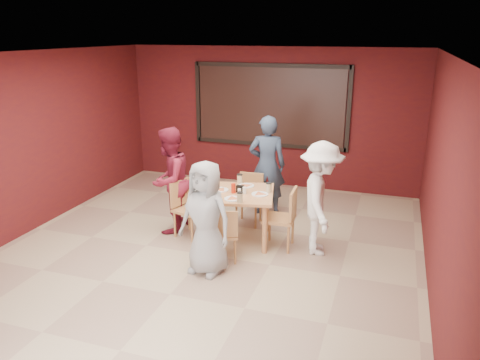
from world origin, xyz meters
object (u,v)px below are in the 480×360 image
(chair_left, at_px, (186,205))
(chair_right, at_px, (284,215))
(diner_left, at_px, (170,180))
(diner_back, at_px, (267,165))
(diner_front, at_px, (206,218))
(diner_right, at_px, (321,199))
(chair_front, at_px, (224,232))
(dining_table, at_px, (240,198))
(chair_back, at_px, (250,195))

(chair_left, height_order, chair_right, chair_right)
(chair_right, relative_size, diner_left, 0.54)
(diner_back, bearing_deg, diner_front, 71.46)
(diner_left, distance_m, diner_right, 2.38)
(chair_front, bearing_deg, dining_table, 90.98)
(chair_left, xyz_separation_m, diner_left, (-0.32, 0.10, 0.34))
(chair_right, relative_size, diner_back, 0.53)
(chair_right, bearing_deg, diner_front, -128.18)
(dining_table, height_order, diner_left, diner_left)
(chair_front, height_order, diner_right, diner_right)
(diner_front, relative_size, diner_back, 0.88)
(chair_front, relative_size, diner_back, 0.46)
(diner_left, bearing_deg, chair_left, 77.16)
(chair_right, height_order, diner_front, diner_front)
(chair_right, bearing_deg, chair_left, -178.83)
(dining_table, height_order, chair_back, dining_table)
(chair_front, distance_m, chair_back, 1.47)
(chair_back, distance_m, diner_left, 1.36)
(chair_left, xyz_separation_m, chair_right, (1.56, 0.03, 0.02))
(diner_right, bearing_deg, chair_front, 108.50)
(chair_back, relative_size, diner_left, 0.50)
(chair_right, relative_size, diner_right, 0.56)
(diner_left, bearing_deg, diner_back, 138.58)
(chair_front, xyz_separation_m, chair_right, (0.69, 0.69, 0.07))
(chair_front, xyz_separation_m, diner_front, (-0.12, -0.33, 0.32))
(chair_right, height_order, diner_right, diner_right)
(dining_table, distance_m, chair_back, 0.78)
(chair_front, xyz_separation_m, diner_back, (0.07, 1.98, 0.42))
(dining_table, relative_size, chair_back, 1.42)
(chair_back, xyz_separation_m, diner_right, (1.28, -0.75, 0.35))
(dining_table, distance_m, diner_front, 1.07)
(dining_table, bearing_deg, chair_left, -175.63)
(chair_right, height_order, diner_left, diner_left)
(chair_front, bearing_deg, chair_right, 45.37)
(dining_table, bearing_deg, diner_front, -95.82)
(chair_back, relative_size, diner_front, 0.55)
(chair_left, height_order, diner_front, diner_front)
(chair_left, distance_m, diner_right, 2.09)
(chair_front, height_order, chair_left, chair_left)
(diner_front, bearing_deg, chair_back, 100.06)
(chair_front, bearing_deg, diner_back, 88.10)
(dining_table, distance_m, diner_left, 1.18)
(dining_table, relative_size, diner_front, 0.77)
(chair_front, distance_m, chair_left, 1.10)
(chair_left, distance_m, diner_left, 0.47)
(chair_left, bearing_deg, chair_front, -37.29)
(dining_table, xyz_separation_m, diner_right, (1.21, -0.00, 0.14))
(dining_table, xyz_separation_m, diner_left, (-1.17, 0.03, 0.16))
(diner_left, xyz_separation_m, diner_right, (2.38, -0.03, -0.02))
(diner_front, xyz_separation_m, diner_right, (1.32, 1.06, 0.06))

